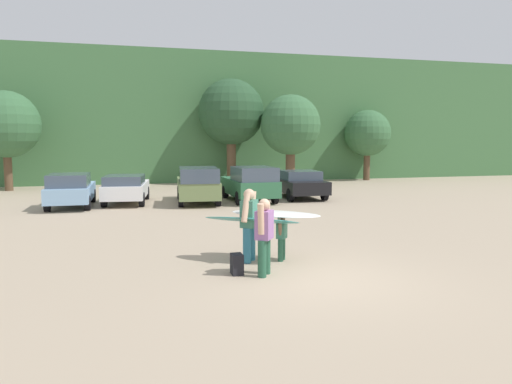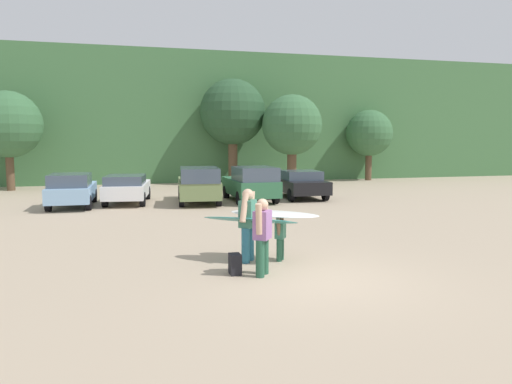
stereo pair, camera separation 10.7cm
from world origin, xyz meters
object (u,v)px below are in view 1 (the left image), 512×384
object	(u,v)px
parked_car_olive_green	(198,184)
surfboard_white	(275,214)
person_companion	(264,232)
surfboard_teal	(251,220)
parked_car_black	(299,183)
parked_car_sky_blue	(71,190)
parked_car_white	(126,188)
parked_car_forest_green	(250,183)
person_adult	(249,221)
backpack_dropped	(237,264)
person_child	(282,234)

from	to	relation	value
parked_car_olive_green	surfboard_white	xyz separation A→B (m)	(0.30, -10.95, 0.25)
person_companion	surfboard_teal	size ratio (longest dim) A/B	0.71
surfboard_white	parked_car_black	bearing A→B (deg)	-77.25
parked_car_sky_blue	parked_car_white	size ratio (longest dim) A/B	0.98
parked_car_forest_green	parked_car_black	bearing A→B (deg)	-76.59
parked_car_white	parked_car_black	xyz separation A→B (m)	(8.41, -0.04, 0.00)
person_adult	surfboard_teal	distance (m)	0.06
parked_car_forest_green	person_adult	distance (m)	11.35
parked_car_olive_green	person_adult	size ratio (longest dim) A/B	2.59
parked_car_white	surfboard_white	world-z (taller)	parked_car_white
person_adult	surfboard_white	distance (m)	0.68
parked_car_black	person_companion	world-z (taller)	person_companion
person_companion	backpack_dropped	xyz separation A→B (m)	(-0.55, 0.24, -0.72)
parked_car_olive_green	person_companion	size ratio (longest dim) A/B	2.73
parked_car_white	parked_car_olive_green	size ratio (longest dim) A/B	0.91
parked_car_white	person_adult	distance (m)	12.09
parked_car_forest_green	person_adult	world-z (taller)	person_adult
parked_car_white	backpack_dropped	size ratio (longest dim) A/B	9.23
parked_car_sky_blue	person_adult	bearing A→B (deg)	-154.06
parked_car_forest_green	person_companion	xyz separation A→B (m)	(-2.84, -12.23, 0.09)
parked_car_white	surfboard_teal	size ratio (longest dim) A/B	1.77
parked_car_sky_blue	surfboard_teal	xyz separation A→B (m)	(5.19, -11.14, 0.25)
surfboard_teal	backpack_dropped	xyz separation A→B (m)	(-0.57, -0.97, -0.79)
parked_car_olive_green	parked_car_black	size ratio (longest dim) A/B	1.12
parked_car_sky_blue	parked_car_black	xyz separation A→B (m)	(10.73, 0.61, -0.04)
parked_car_sky_blue	parked_car_white	world-z (taller)	parked_car_sky_blue
person_adult	person_companion	size ratio (longest dim) A/B	1.05
person_companion	surfboard_white	distance (m)	1.45
surfboard_white	parked_car_olive_green	bearing A→B (deg)	-52.87
parked_car_forest_green	person_child	xyz separation A→B (m)	(-2.07, -11.09, -0.21)
person_companion	backpack_dropped	size ratio (longest dim) A/B	3.72
surfboard_teal	surfboard_white	world-z (taller)	surfboard_white
parked_car_black	person_adult	bearing A→B (deg)	156.50
surfboard_white	backpack_dropped	world-z (taller)	surfboard_white
parked_car_olive_green	person_child	distance (m)	11.11
parked_car_olive_green	surfboard_teal	distance (m)	11.04
parked_car_black	person_companion	xyz separation A→B (m)	(-5.55, -12.95, 0.22)
surfboard_white	surfboard_teal	bearing A→B (deg)	42.47
parked_car_sky_blue	surfboard_teal	bearing A→B (deg)	-153.98
parked_car_black	surfboard_white	size ratio (longest dim) A/B	1.85
person_adult	backpack_dropped	bearing A→B (deg)	96.19
person_companion	parked_car_white	bearing A→B (deg)	-43.48
parked_car_white	parked_car_olive_green	distance (m)	3.29
parked_car_olive_green	person_child	bearing A→B (deg)	-172.80
parked_car_forest_green	backpack_dropped	size ratio (longest dim) A/B	9.21
parked_car_white	surfboard_white	distance (m)	12.23
parked_car_sky_blue	surfboard_teal	distance (m)	12.29
parked_car_black	backpack_dropped	size ratio (longest dim) A/B	9.05
parked_car_sky_blue	person_companion	bearing A→B (deg)	-156.24
person_adult	parked_car_olive_green	bearing A→B (deg)	-57.77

